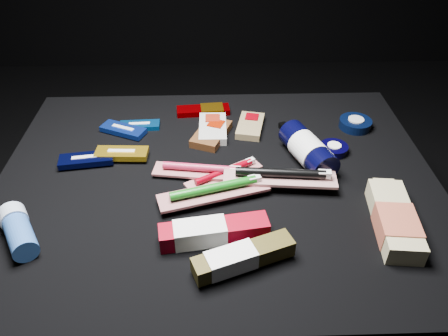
{
  "coord_description": "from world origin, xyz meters",
  "views": [
    {
      "loc": [
        -0.01,
        -0.76,
        1.01
      ],
      "look_at": [
        0.01,
        0.01,
        0.42
      ],
      "focal_mm": 35.0,
      "sensor_mm": 36.0,
      "label": 1
    }
  ],
  "objects_px": {
    "deodorant_stick": "(18,231)",
    "lotion_bottle": "(308,149)",
    "toothpaste_carton_red": "(209,232)",
    "bodywash_bottle": "(394,221)"
  },
  "relations": [
    {
      "from": "toothpaste_carton_red",
      "to": "deodorant_stick",
      "type": "bearing_deg",
      "value": 170.03
    },
    {
      "from": "lotion_bottle",
      "to": "deodorant_stick",
      "type": "relative_size",
      "value": 1.64
    },
    {
      "from": "lotion_bottle",
      "to": "deodorant_stick",
      "type": "xyz_separation_m",
      "value": [
        -0.58,
        -0.23,
        -0.01
      ]
    },
    {
      "from": "lotion_bottle",
      "to": "toothpaste_carton_red",
      "type": "relative_size",
      "value": 1.02
    },
    {
      "from": "deodorant_stick",
      "to": "lotion_bottle",
      "type": "bearing_deg",
      "value": -9.27
    },
    {
      "from": "bodywash_bottle",
      "to": "toothpaste_carton_red",
      "type": "distance_m",
      "value": 0.36
    },
    {
      "from": "toothpaste_carton_red",
      "to": "lotion_bottle",
      "type": "bearing_deg",
      "value": 38.33
    },
    {
      "from": "lotion_bottle",
      "to": "toothpaste_carton_red",
      "type": "xyz_separation_m",
      "value": [
        -0.23,
        -0.24,
        -0.01
      ]
    },
    {
      "from": "toothpaste_carton_red",
      "to": "bodywash_bottle",
      "type": "bearing_deg",
      "value": -5.48
    },
    {
      "from": "lotion_bottle",
      "to": "bodywash_bottle",
      "type": "distance_m",
      "value": 0.26
    }
  ]
}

